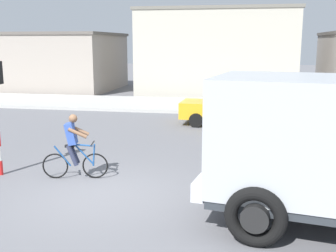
% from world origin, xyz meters
% --- Properties ---
extents(ground_plane, '(120.00, 120.00, 0.00)m').
position_xyz_m(ground_plane, '(0.00, 0.00, 0.00)').
color(ground_plane, slate).
extents(sidewalk_far, '(80.00, 5.00, 0.16)m').
position_xyz_m(sidewalk_far, '(0.00, 13.94, 0.08)').
color(sidewalk_far, '#ADADA8').
rests_on(sidewalk_far, ground).
extents(cyclist, '(1.70, 0.57, 1.72)m').
position_xyz_m(cyclist, '(-1.00, 1.02, 0.86)').
color(cyclist, black).
rests_on(cyclist, ground).
extents(car_red_near, '(4.07, 2.02, 1.60)m').
position_xyz_m(car_red_near, '(2.67, 9.02, 0.82)').
color(car_red_near, gold).
rests_on(car_red_near, ground).
extents(pedestrian_near_kerb, '(0.34, 0.22, 1.62)m').
position_xyz_m(pedestrian_near_kerb, '(2.98, 8.66, 0.85)').
color(pedestrian_near_kerb, '#2D334C').
rests_on(pedestrian_near_kerb, ground).
extents(building_corner_left, '(11.55, 8.15, 4.23)m').
position_xyz_m(building_corner_left, '(-12.11, 20.82, 2.12)').
color(building_corner_left, '#9E9389').
rests_on(building_corner_left, ground).
extents(building_mid_block, '(10.63, 5.83, 5.76)m').
position_xyz_m(building_mid_block, '(1.33, 20.17, 2.88)').
color(building_mid_block, '#B2AD9E').
rests_on(building_mid_block, ground).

